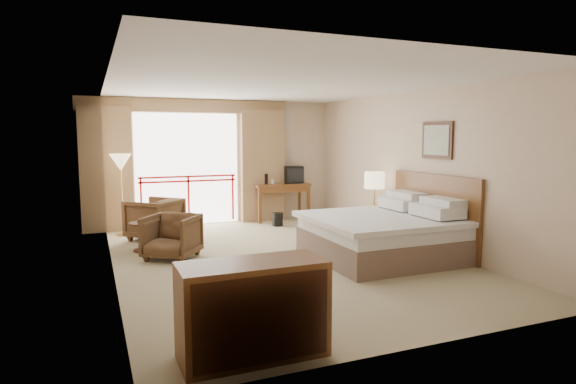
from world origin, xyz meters
name	(u,v)px	position (x,y,z in m)	size (l,w,h in m)	color
floor	(282,258)	(0.00, 0.00, 0.00)	(7.00, 7.00, 0.00)	#968C65
ceiling	(281,84)	(0.00, 0.00, 2.70)	(7.00, 7.00, 0.00)	white
wall_back	(224,162)	(0.00, 3.50, 1.35)	(5.00, 5.00, 0.00)	beige
wall_front	(427,200)	(0.00, -3.50, 1.35)	(5.00, 5.00, 0.00)	beige
wall_left	(110,178)	(-2.50, 0.00, 1.35)	(7.00, 7.00, 0.00)	beige
wall_right	(414,169)	(2.50, 0.00, 1.35)	(7.00, 7.00, 0.00)	beige
balcony_door	(188,169)	(-0.80, 3.48, 1.20)	(2.40, 2.40, 0.00)	white
balcony_railing	(188,187)	(-0.80, 3.46, 0.81)	(2.09, 0.03, 1.02)	#AF140F
curtain_left	(106,170)	(-2.45, 3.35, 1.25)	(1.00, 0.26, 2.50)	olive
curtain_right	(262,166)	(0.85, 3.35, 1.25)	(1.00, 0.26, 2.50)	olive
valance	(187,106)	(-0.80, 3.38, 2.55)	(4.40, 0.22, 0.28)	olive
hvac_vent	(278,117)	(1.30, 3.47, 2.35)	(0.50, 0.04, 0.50)	silver
bed	(384,234)	(1.50, -0.60, 0.38)	(2.13, 2.06, 0.97)	brown
headboard	(434,213)	(2.46, -0.60, 0.65)	(0.06, 2.10, 1.30)	#5A2F13
framed_art	(437,140)	(2.47, -0.60, 1.85)	(0.04, 0.72, 0.60)	black
nightstand	(375,224)	(2.15, 0.67, 0.29)	(0.40, 0.48, 0.57)	#5A2F13
table_lamp	(374,181)	(2.15, 0.72, 1.08)	(0.37, 0.37, 0.66)	tan
phone	(378,208)	(2.10, 0.52, 0.61)	(0.17, 0.13, 0.08)	black
desk	(279,191)	(1.26, 3.31, 0.65)	(1.28, 0.62, 0.84)	#5A2F13
tv	(292,175)	(1.56, 3.25, 1.03)	(0.43, 0.35, 0.39)	black
coffee_maker	(266,179)	(0.91, 3.26, 0.96)	(0.11, 0.11, 0.24)	black
cup	(273,182)	(1.06, 3.21, 0.89)	(0.07, 0.07, 0.10)	white
wastebasket	(278,219)	(0.93, 2.57, 0.14)	(0.23, 0.23, 0.28)	black
armchair_far	(155,239)	(-1.68, 2.18, 0.00)	(0.83, 0.85, 0.77)	#412B1A
armchair_near	(172,258)	(-1.61, 0.62, 0.00)	(0.75, 0.77, 0.70)	#412B1A
side_table	(143,232)	(-1.98, 1.29, 0.34)	(0.45, 0.45, 0.49)	black
book	(142,222)	(-1.98, 1.29, 0.49)	(0.18, 0.24, 0.02)	white
floor_lamp	(121,165)	(-2.21, 2.78, 1.36)	(0.40, 0.40, 1.58)	tan
dresser	(253,310)	(-1.49, -3.10, 0.42)	(1.27, 0.54, 0.85)	#5A2F13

